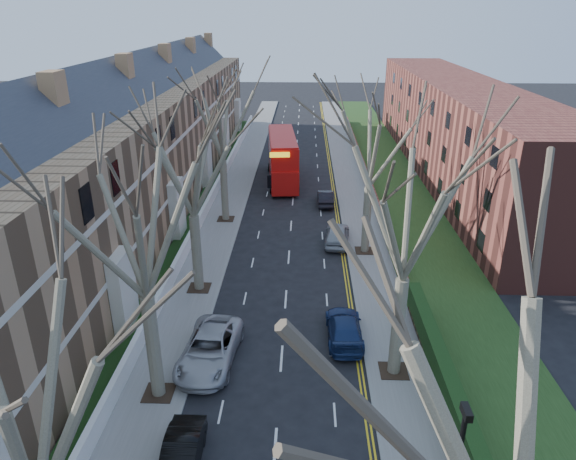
{
  "coord_description": "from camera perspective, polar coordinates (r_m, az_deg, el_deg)",
  "views": [
    {
      "loc": [
        1.08,
        -13.08,
        16.91
      ],
      "look_at": [
        -0.01,
        19.44,
        2.86
      ],
      "focal_mm": 32.0,
      "sensor_mm": 36.0,
      "label": 1
    }
  ],
  "objects": [
    {
      "name": "tree_right_far",
      "position": [
        36.21,
        9.37,
        10.82
      ],
      "size": [
        10.15,
        10.15,
        14.22
      ],
      "color": "brown",
      "rests_on": "ground"
    },
    {
      "name": "flats_right",
      "position": [
        59.63,
        18.14,
        10.68
      ],
      "size": [
        13.97,
        54.0,
        10.0
      ],
      "color": "brown",
      "rests_on": "ground"
    },
    {
      "name": "car_right_mid",
      "position": [
        40.14,
        5.49,
        -0.46
      ],
      "size": [
        2.26,
        4.69,
        1.55
      ],
      "primitive_type": "imported",
      "rotation": [
        0.0,
        0.0,
        3.04
      ],
      "color": "#96999E",
      "rests_on": "ground"
    },
    {
      "name": "car_right_near",
      "position": [
        29.04,
        6.28,
        -10.78
      ],
      "size": [
        1.98,
        4.74,
        1.37
      ],
      "primitive_type": "imported",
      "rotation": [
        0.0,
        0.0,
        3.16
      ],
      "color": "navy",
      "rests_on": "ground"
    },
    {
      "name": "car_left_mid",
      "position": [
        22.53,
        -11.78,
        -23.41
      ],
      "size": [
        1.48,
        4.08,
        1.34
      ],
      "primitive_type": "imported",
      "rotation": [
        0.0,
        0.0,
        0.02
      ],
      "color": "black",
      "rests_on": "ground"
    },
    {
      "name": "pavement_left",
      "position": [
        55.2,
        -5.58,
        5.46
      ],
      "size": [
        3.0,
        102.0,
        0.12
      ],
      "primitive_type": "cube",
      "color": "slate",
      "rests_on": "ground"
    },
    {
      "name": "car_right_far",
      "position": [
        48.23,
        4.18,
        3.6
      ],
      "size": [
        1.47,
        4.04,
        1.32
      ],
      "primitive_type": "imported",
      "rotation": [
        0.0,
        0.0,
        3.16
      ],
      "color": "black",
      "rests_on": "ground"
    },
    {
      "name": "tree_left_far",
      "position": [
        30.83,
        -10.98,
        8.52
      ],
      "size": [
        10.15,
        10.15,
        14.22
      ],
      "color": "brown",
      "rests_on": "ground"
    },
    {
      "name": "tree_right_mid",
      "position": [
        22.8,
        13.53,
        3.88
      ],
      "size": [
        10.5,
        10.5,
        14.71
      ],
      "color": "brown",
      "rests_on": "ground"
    },
    {
      "name": "tree_left_dist",
      "position": [
        42.28,
        -7.54,
        13.14
      ],
      "size": [
        10.5,
        10.5,
        14.71
      ],
      "color": "brown",
      "rests_on": "ground"
    },
    {
      "name": "tree_left_mid",
      "position": [
        21.54,
        -16.57,
        2.39
      ],
      "size": [
        10.5,
        10.5,
        14.71
      ],
      "color": "brown",
      "rests_on": "ground"
    },
    {
      "name": "terrace_left",
      "position": [
        47.85,
        -16.26,
        8.67
      ],
      "size": [
        9.7,
        78.0,
        13.6
      ],
      "color": "#99724E",
      "rests_on": "ground"
    },
    {
      "name": "double_decker_bus",
      "position": [
        54.35,
        -0.61,
        7.86
      ],
      "size": [
        3.71,
        11.88,
        4.86
      ],
      "rotation": [
        0.0,
        0.0,
        3.23
      ],
      "color": "red",
      "rests_on": "ground"
    },
    {
      "name": "front_wall_left",
      "position": [
        47.8,
        -8.74,
        3.14
      ],
      "size": [
        0.3,
        78.0,
        1.0
      ],
      "color": "white",
      "rests_on": "ground"
    },
    {
      "name": "pavement_right",
      "position": [
        54.96,
        6.98,
        5.32
      ],
      "size": [
        3.0,
        102.0,
        0.12
      ],
      "primitive_type": "cube",
      "color": "slate",
      "rests_on": "ground"
    },
    {
      "name": "car_left_far",
      "position": [
        27.44,
        -8.69,
        -12.92
      ],
      "size": [
        3.09,
        5.92,
        1.59
      ],
      "primitive_type": "imported",
      "rotation": [
        0.0,
        0.0,
        -0.08
      ],
      "color": "#A7A7AC",
      "rests_on": "ground"
    },
    {
      "name": "wall_hedge_right",
      "position": [
        22.82,
        19.69,
        -22.16
      ],
      "size": [
        0.7,
        24.0,
        1.8
      ],
      "color": "#513122",
      "rests_on": "ground"
    },
    {
      "name": "tree_left_near",
      "position": [
        13.86,
        -28.93,
        -15.22
      ],
      "size": [
        9.8,
        9.8,
        13.73
      ],
      "color": "brown",
      "rests_on": "ground"
    },
    {
      "name": "grass_verge_right",
      "position": [
        55.52,
        11.64,
        5.29
      ],
      "size": [
        6.0,
        102.0,
        0.06
      ],
      "color": "#1F3B15",
      "rests_on": "ground"
    },
    {
      "name": "tree_right_near",
      "position": [
        11.01,
        27.95,
        -19.79
      ],
      "size": [
        10.85,
        10.85,
        15.2
      ],
      "color": "brown",
      "rests_on": "ground"
    }
  ]
}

